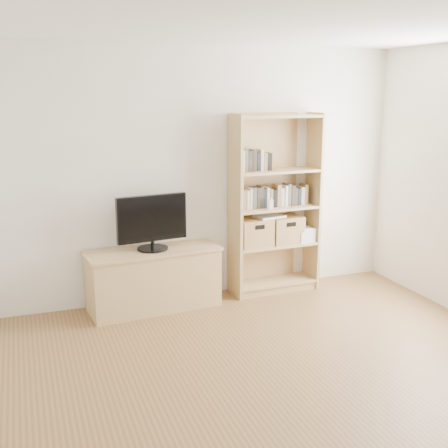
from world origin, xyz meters
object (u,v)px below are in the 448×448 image
tv_stand (154,280)px  basket_left (253,232)px  laptop (269,216)px  baby_monitor (271,204)px  bookshelf (275,204)px  basket_right (285,229)px  television (152,222)px

tv_stand → basket_left: bearing=-2.3°
tv_stand → laptop: bearing=-2.6°
tv_stand → laptop: laptop is taller
tv_stand → laptop: (1.29, 0.06, 0.55)m
baby_monitor → basket_left: (-0.15, 0.10, -0.31)m
tv_stand → bookshelf: (1.36, 0.07, 0.67)m
basket_right → baby_monitor: bearing=-156.6°
tv_stand → basket_right: basket_right is taller
tv_stand → basket_right: 1.53m
tv_stand → television: (0.00, 0.00, 0.60)m
basket_right → bookshelf: bearing=176.4°
tv_stand → basket_left: basket_left is taller
bookshelf → basket_left: size_ratio=5.40×
tv_stand → laptop: 1.40m
bookshelf → basket_left: bearing=-178.8°
bookshelf → baby_monitor: size_ratio=19.89×
bookshelf → laptop: size_ratio=6.29×
baby_monitor → basket_left: 0.36m
television → basket_left: (1.11, 0.06, -0.21)m
basket_left → bookshelf: bearing=-1.1°
baby_monitor → basket_left: bearing=158.1°
bookshelf → television: bearing=-179.1°
baby_monitor → tv_stand: bearing=-171.6°
baby_monitor → basket_left: baby_monitor is taller
bookshelf → basket_right: bearing=-2.6°
basket_left → laptop: (0.18, 0.00, 0.16)m
television → basket_right: 1.50m
basket_right → tv_stand: bearing=179.6°
television → basket_right: television is taller
baby_monitor → basket_right: (0.22, 0.11, -0.31)m
television → laptop: television is taller
tv_stand → television: size_ratio=1.81×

